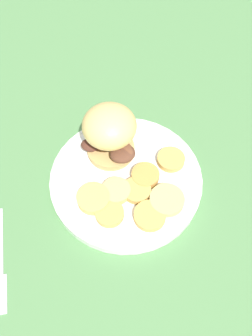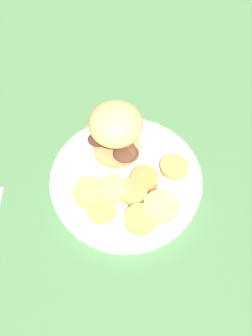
% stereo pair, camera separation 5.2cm
% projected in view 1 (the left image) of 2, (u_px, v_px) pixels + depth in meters
% --- Properties ---
extents(ground_plane, '(4.00, 4.00, 0.00)m').
position_uv_depth(ground_plane, '(126.00, 182.00, 0.56)').
color(ground_plane, '#4C7A47').
extents(dinner_plate, '(0.25, 0.25, 0.02)m').
position_uv_depth(dinner_plate, '(126.00, 179.00, 0.55)').
color(dinner_plate, white).
rests_on(dinner_plate, ground_plane).
extents(sandwich, '(0.10, 0.10, 0.10)m').
position_uv_depth(sandwich, '(111.00, 132.00, 0.53)').
color(sandwich, tan).
rests_on(sandwich, dinner_plate).
extents(potato_round_0, '(0.05, 0.05, 0.01)m').
position_uv_depth(potato_round_0, '(94.00, 199.00, 0.51)').
color(potato_round_0, tan).
rests_on(potato_round_0, dinner_plate).
extents(potato_round_1, '(0.05, 0.05, 0.01)m').
position_uv_depth(potato_round_1, '(150.00, 216.00, 0.50)').
color(potato_round_1, tan).
rests_on(potato_round_1, dinner_plate).
extents(potato_round_2, '(0.05, 0.05, 0.01)m').
position_uv_depth(potato_round_2, '(145.00, 176.00, 0.54)').
color(potato_round_2, '#BC8942').
rests_on(potato_round_2, dinner_plate).
extents(potato_round_3, '(0.06, 0.06, 0.01)m').
position_uv_depth(potato_round_3, '(167.00, 200.00, 0.51)').
color(potato_round_3, '#DBB766').
rests_on(potato_round_3, dinner_plate).
extents(potato_round_4, '(0.04, 0.04, 0.01)m').
position_uv_depth(potato_round_4, '(110.00, 213.00, 0.50)').
color(potato_round_4, tan).
rests_on(potato_round_4, dinner_plate).
extents(potato_round_5, '(0.05, 0.05, 0.01)m').
position_uv_depth(potato_round_5, '(137.00, 190.00, 0.52)').
color(potato_round_5, tan).
rests_on(potato_round_5, dinner_plate).
extents(potato_round_6, '(0.05, 0.05, 0.01)m').
position_uv_depth(potato_round_6, '(171.00, 159.00, 0.55)').
color(potato_round_6, tan).
rests_on(potato_round_6, dinner_plate).
extents(potato_round_7, '(0.05, 0.05, 0.01)m').
position_uv_depth(potato_round_7, '(116.00, 191.00, 0.52)').
color(potato_round_7, '#DBB766').
rests_on(potato_round_7, dinner_plate).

